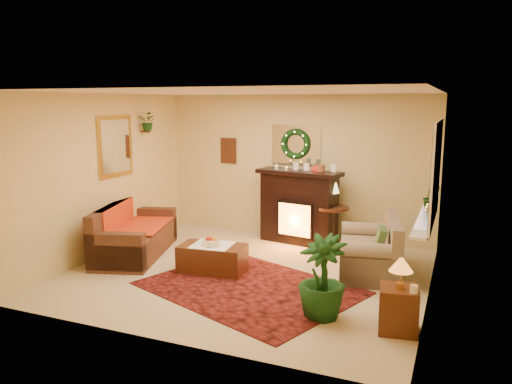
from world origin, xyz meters
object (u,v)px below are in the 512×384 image
at_px(coffee_table, 212,258).
at_px(end_table_square, 398,308).
at_px(loveseat, 370,245).
at_px(sofa, 135,229).
at_px(fireplace, 299,212).
at_px(side_table_round, 332,229).

bearing_deg(coffee_table, end_table_square, -25.09).
xyz_separation_m(loveseat, end_table_square, (0.63, -1.80, -0.15)).
xyz_separation_m(sofa, fireplace, (2.23, 1.71, 0.12)).
bearing_deg(fireplace, coffee_table, -99.06).
bearing_deg(end_table_square, side_table_round, 116.90).
distance_m(sofa, coffee_table, 1.58).
height_order(loveseat, end_table_square, loveseat).
relative_size(loveseat, end_table_square, 2.85).
height_order(side_table_round, coffee_table, side_table_round).
distance_m(sofa, loveseat, 3.72).
bearing_deg(coffee_table, side_table_round, 49.09).
distance_m(sofa, end_table_square, 4.47).
bearing_deg(sofa, end_table_square, -32.79).
relative_size(sofa, end_table_square, 3.91).
bearing_deg(coffee_table, sofa, 164.27).
relative_size(sofa, loveseat, 1.37).
bearing_deg(side_table_round, fireplace, 172.03).
relative_size(side_table_round, end_table_square, 1.44).
xyz_separation_m(sofa, side_table_round, (2.86, 1.62, -0.11)).
bearing_deg(loveseat, coffee_table, -170.20).
bearing_deg(side_table_round, end_table_square, -63.10).
height_order(fireplace, side_table_round, fireplace).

